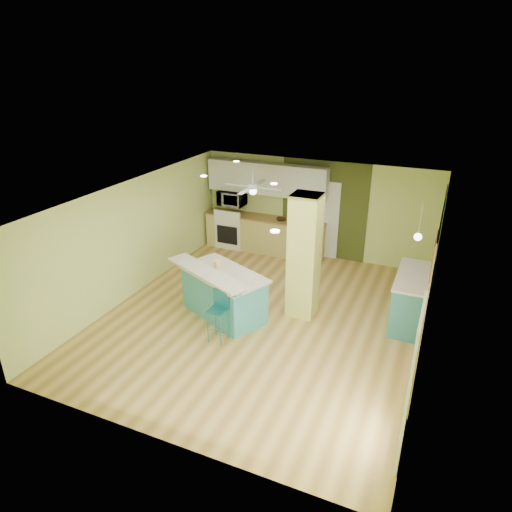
% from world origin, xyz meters
% --- Properties ---
extents(floor, '(6.00, 7.00, 0.01)m').
position_xyz_m(floor, '(0.00, 0.00, -0.01)').
color(floor, '#A17A38').
rests_on(floor, ground).
extents(ceiling, '(6.00, 7.00, 0.01)m').
position_xyz_m(ceiling, '(0.00, 0.00, 2.50)').
color(ceiling, white).
rests_on(ceiling, wall_back).
extents(wall_back, '(6.00, 0.01, 2.50)m').
position_xyz_m(wall_back, '(0.00, 3.50, 1.25)').
color(wall_back, '#CBDF77').
rests_on(wall_back, floor).
extents(wall_front, '(6.00, 0.01, 2.50)m').
position_xyz_m(wall_front, '(0.00, -3.50, 1.25)').
color(wall_front, '#CBDF77').
rests_on(wall_front, floor).
extents(wall_left, '(0.01, 7.00, 2.50)m').
position_xyz_m(wall_left, '(-3.00, 0.00, 1.25)').
color(wall_left, '#CBDF77').
rests_on(wall_left, floor).
extents(wall_right, '(0.01, 7.00, 2.50)m').
position_xyz_m(wall_right, '(3.00, 0.00, 1.25)').
color(wall_right, '#CBDF77').
rests_on(wall_right, floor).
extents(wood_panel, '(0.02, 3.40, 2.50)m').
position_xyz_m(wood_panel, '(2.99, 0.60, 1.25)').
color(wood_panel, '#9C7B59').
rests_on(wood_panel, floor).
extents(olive_accent, '(2.20, 0.02, 2.50)m').
position_xyz_m(olive_accent, '(0.20, 3.49, 1.25)').
color(olive_accent, '#404A1D').
rests_on(olive_accent, floor).
extents(interior_door, '(0.82, 0.05, 2.00)m').
position_xyz_m(interior_door, '(0.20, 3.46, 1.00)').
color(interior_door, silver).
rests_on(interior_door, floor).
extents(french_door, '(0.04, 1.08, 2.10)m').
position_xyz_m(french_door, '(2.97, -2.30, 1.05)').
color(french_door, white).
rests_on(french_door, floor).
extents(column, '(0.55, 0.55, 2.50)m').
position_xyz_m(column, '(0.65, 0.50, 1.25)').
color(column, '#C0C85D').
rests_on(column, floor).
extents(kitchen_run, '(3.25, 0.63, 0.94)m').
position_xyz_m(kitchen_run, '(-1.30, 3.20, 0.47)').
color(kitchen_run, '#CABE69').
rests_on(kitchen_run, floor).
extents(stove, '(0.76, 0.66, 1.08)m').
position_xyz_m(stove, '(-2.25, 3.19, 0.46)').
color(stove, white).
rests_on(stove, floor).
extents(upper_cabinets, '(3.20, 0.34, 0.80)m').
position_xyz_m(upper_cabinets, '(-1.30, 3.32, 1.95)').
color(upper_cabinets, silver).
rests_on(upper_cabinets, wall_back).
extents(microwave, '(0.70, 0.48, 0.39)m').
position_xyz_m(microwave, '(-2.25, 3.20, 1.35)').
color(microwave, silver).
rests_on(microwave, wall_back).
extents(ceiling_fan, '(1.41, 1.41, 0.61)m').
position_xyz_m(ceiling_fan, '(-1.10, 2.00, 2.08)').
color(ceiling_fan, white).
rests_on(ceiling_fan, ceiling).
extents(pendant_lamp, '(0.14, 0.14, 0.69)m').
position_xyz_m(pendant_lamp, '(2.65, 0.75, 1.88)').
color(pendant_lamp, white).
rests_on(pendant_lamp, ceiling).
extents(wall_decor, '(0.03, 0.90, 0.70)m').
position_xyz_m(wall_decor, '(2.96, 0.80, 1.55)').
color(wall_decor, brown).
rests_on(wall_decor, wood_panel).
extents(peninsula, '(2.20, 1.79, 1.09)m').
position_xyz_m(peninsula, '(-0.77, -0.22, 0.51)').
color(peninsula, teal).
rests_on(peninsula, floor).
extents(bar_stool, '(0.34, 0.34, 0.98)m').
position_xyz_m(bar_stool, '(-0.44, -1.00, 0.66)').
color(bar_stool, '#1C737E').
rests_on(bar_stool, floor).
extents(side_counter, '(0.67, 1.58, 1.02)m').
position_xyz_m(side_counter, '(2.70, 1.00, 0.51)').
color(side_counter, teal).
rests_on(side_counter, floor).
extents(fruit_bowl, '(0.30, 0.30, 0.06)m').
position_xyz_m(fruit_bowl, '(-0.82, 3.16, 0.97)').
color(fruit_bowl, '#351F15').
rests_on(fruit_bowl, kitchen_run).
extents(canister, '(0.15, 0.15, 0.16)m').
position_xyz_m(canister, '(-0.95, -0.07, 1.03)').
color(canister, yellow).
rests_on(canister, peninsula).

